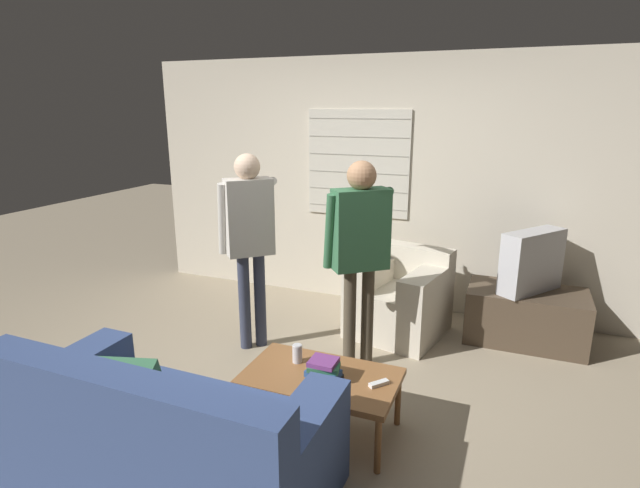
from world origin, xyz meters
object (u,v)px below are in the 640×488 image
person_left_standing (249,228)px  book_stack (324,371)px  armchair_beige (400,298)px  spare_remote (379,384)px  person_right_standing (360,239)px  soda_can (297,353)px  couch_blue (166,440)px  tv (532,261)px  coffee_table (321,380)px

person_left_standing → book_stack: bearing=-85.4°
armchair_beige → spare_remote: 1.66m
person_right_standing → spare_remote: (0.42, -0.91, -0.65)m
armchair_beige → book_stack: bearing=98.9°
person_right_standing → spare_remote: person_right_standing is taller
person_left_standing → soda_can: 1.28m
couch_blue → tv: tv is taller
book_stack → soda_can: book_stack is taller
person_left_standing → book_stack: 1.54m
couch_blue → tv: bearing=56.9°
coffee_table → person_left_standing: 1.52m
spare_remote → book_stack: bearing=-128.2°
person_left_standing → soda_can: person_left_standing is taller
tv → person_right_standing: size_ratio=0.38×
person_left_standing → armchair_beige: bearing=-9.4°
tv → person_right_standing: bearing=-16.7°
tv → person_right_standing: 1.62m
book_stack → spare_remote: bearing=11.5°
couch_blue → tv: size_ratio=2.81×
couch_blue → spare_remote: size_ratio=14.13×
book_stack → spare_remote: size_ratio=1.77×
book_stack → tv: bearing=58.6°
tv → spare_remote: size_ratio=5.03×
book_stack → soda_can: (-0.25, 0.15, -0.00)m
armchair_beige → coffee_table: armchair_beige is taller
soda_can → person_left_standing: bearing=134.8°
person_left_standing → soda_can: size_ratio=13.43×
person_right_standing → book_stack: size_ratio=7.53×
person_left_standing → book_stack: (1.05, -0.95, -0.60)m
armchair_beige → person_left_standing: bearing=45.7°
armchair_beige → tv: 1.19m
coffee_table → person_left_standing: size_ratio=0.58×
couch_blue → person_left_standing: bearing=104.6°
coffee_table → soda_can: bearing=155.0°
person_left_standing → tv: bearing=-19.2°
coffee_table → book_stack: bearing=-51.3°
person_right_standing → spare_remote: size_ratio=13.37×
couch_blue → person_right_standing: size_ratio=1.06×
coffee_table → soda_can: (-0.21, 0.10, 0.10)m
soda_can → spare_remote: 0.59m
couch_blue → armchair_beige: 2.57m
armchair_beige → soda_can: armchair_beige is taller
soda_can → spare_remote: size_ratio=1.01×
armchair_beige → tv: size_ratio=1.47×
book_stack → soda_can: 0.29m
armchair_beige → coffee_table: size_ratio=0.94×
couch_blue → coffee_table: couch_blue is taller
armchair_beige → coffee_table: (-0.13, -1.66, 0.03)m
spare_remote → armchair_beige: bearing=138.7°
person_right_standing → armchair_beige: bearing=36.6°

